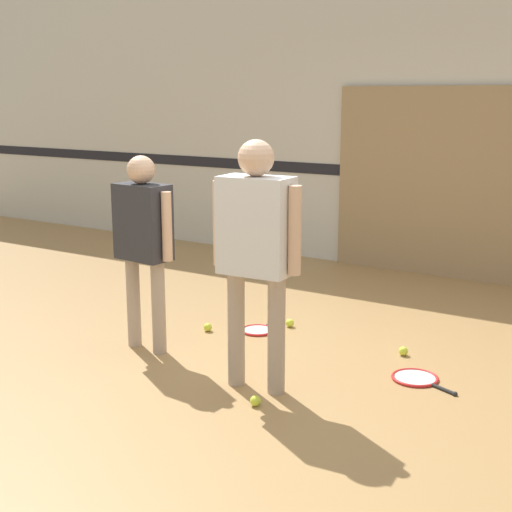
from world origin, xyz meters
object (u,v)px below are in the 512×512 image
at_px(person_student_left, 143,232).
at_px(racket_second_spare, 417,378).
at_px(person_instructor, 256,239).
at_px(tennis_ball_stray_right, 403,351).
at_px(tennis_ball_stray_left, 208,327).
at_px(tennis_ball_near_instructor, 255,401).
at_px(tennis_ball_by_spare_racket, 290,323).
at_px(racket_spare_on_floor, 259,330).

height_order(person_student_left, racket_second_spare, person_student_left).
xyz_separation_m(person_instructor, tennis_ball_stray_right, (0.59, 1.05, -0.94)).
bearing_deg(tennis_ball_stray_right, tennis_ball_stray_left, -168.33).
height_order(tennis_ball_near_instructor, tennis_ball_stray_left, same).
bearing_deg(tennis_ball_stray_left, person_student_left, -104.07).
distance_m(tennis_ball_near_instructor, tennis_ball_stray_left, 1.44).
bearing_deg(tennis_ball_near_instructor, tennis_ball_stray_right, 70.75).
bearing_deg(tennis_ball_stray_left, tennis_ball_stray_right, 11.67).
bearing_deg(tennis_ball_stray_right, person_instructor, -119.21).
height_order(person_student_left, tennis_ball_by_spare_racket, person_student_left).
distance_m(person_student_left, racket_spare_on_floor, 1.27).
xyz_separation_m(person_instructor, person_student_left, (-1.06, 0.18, -0.10)).
bearing_deg(tennis_ball_by_spare_racket, person_instructor, -70.50).
height_order(racket_second_spare, tennis_ball_by_spare_racket, tennis_ball_by_spare_racket).
distance_m(person_instructor, tennis_ball_by_spare_racket, 1.57).
height_order(tennis_ball_near_instructor, tennis_ball_stray_right, same).
bearing_deg(person_student_left, tennis_ball_stray_right, 33.12).
xyz_separation_m(racket_spare_on_floor, tennis_ball_stray_right, (1.17, 0.09, 0.02)).
bearing_deg(tennis_ball_stray_left, person_instructor, -39.03).
relative_size(person_instructor, tennis_ball_stray_right, 23.85).
bearing_deg(tennis_ball_stray_left, racket_second_spare, -2.29).
distance_m(person_instructor, tennis_ball_stray_left, 1.51).
bearing_deg(racket_second_spare, racket_spare_on_floor, -169.89).
relative_size(racket_spare_on_floor, tennis_ball_by_spare_racket, 7.07).
xyz_separation_m(person_instructor, tennis_ball_near_instructor, (0.14, -0.23, -0.94)).
bearing_deg(tennis_ball_by_spare_racket, tennis_ball_near_instructor, -68.40).
bearing_deg(person_instructor, tennis_ball_near_instructor, -62.40).
bearing_deg(person_instructor, racket_second_spare, 35.41).
relative_size(tennis_ball_near_instructor, tennis_ball_stray_right, 1.00).
height_order(person_student_left, racket_spare_on_floor, person_student_left).
bearing_deg(person_student_left, racket_spare_on_floor, 63.85).
distance_m(person_student_left, tennis_ball_near_instructor, 1.52).
xyz_separation_m(person_student_left, tennis_ball_near_instructor, (1.20, -0.41, -0.84)).
bearing_deg(tennis_ball_by_spare_racket, tennis_ball_stray_left, -138.57).
xyz_separation_m(racket_second_spare, tennis_ball_by_spare_racket, (-1.24, 0.51, 0.02)).
relative_size(person_instructor, racket_spare_on_floor, 3.37).
distance_m(person_instructor, tennis_ball_stray_right, 1.53).
height_order(person_student_left, tennis_ball_near_instructor, person_student_left).
height_order(person_instructor, tennis_ball_stray_left, person_instructor).
bearing_deg(racket_spare_on_floor, tennis_ball_stray_left, 125.46).
bearing_deg(person_student_left, racket_second_spare, 19.84).
distance_m(racket_second_spare, tennis_ball_near_instructor, 1.13).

